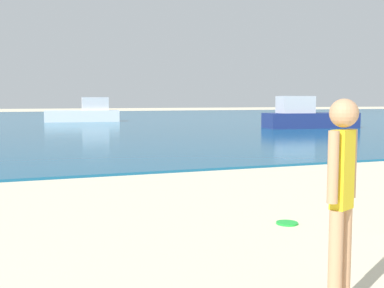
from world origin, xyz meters
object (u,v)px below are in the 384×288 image
(boat_far, at_px, (85,113))
(frisbee, at_px, (287,223))
(person_distant, at_px, (342,192))
(boat_near, at_px, (307,117))

(boat_far, bearing_deg, frisbee, 92.66)
(boat_far, bearing_deg, person_distant, 91.08)
(person_distant, xyz_separation_m, boat_near, (13.45, 20.38, -0.25))
(frisbee, bearing_deg, person_distant, -113.11)
(person_distant, height_order, boat_far, boat_far)
(person_distant, xyz_separation_m, boat_far, (2.64, 32.83, -0.26))
(person_distant, height_order, boat_near, boat_near)
(frisbee, xyz_separation_m, person_distant, (-1.04, -2.43, 0.93))
(frisbee, xyz_separation_m, boat_near, (12.42, 17.95, 0.68))
(boat_near, distance_m, boat_far, 16.49)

